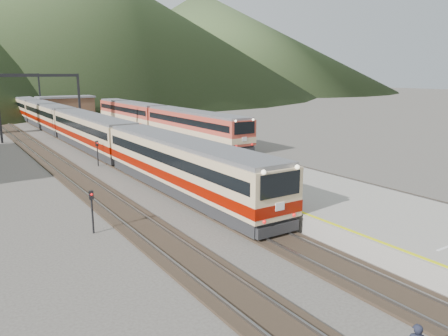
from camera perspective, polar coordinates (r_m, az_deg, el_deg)
track_main at (r=44.81m, az=-15.18°, el=1.57°), size 2.60×200.00×0.23m
track_far at (r=43.58m, az=-21.43°, el=0.84°), size 2.60×200.00×0.23m
track_second at (r=49.49m, az=-2.44°, el=2.98°), size 2.60×200.00×0.23m
platform at (r=44.94m, az=-7.61°, el=2.48°), size 8.00×100.00×1.00m
gantry_near at (r=58.02m, az=-22.92°, el=8.89°), size 9.55×0.25×8.00m
gantry_far at (r=82.71m, az=-26.18°, el=9.35°), size 9.55×0.25×8.00m
station_shed at (r=82.41m, az=-19.93°, el=7.76°), size 9.40×4.40×3.10m
hill_b at (r=237.84m, az=-23.67°, el=18.46°), size 220.00×220.00×75.00m
hill_c at (r=245.89m, az=-3.08°, el=16.27°), size 160.00×160.00×50.00m
main_train at (r=68.39m, az=-21.85°, el=6.38°), size 2.99×102.40×3.65m
second_train at (r=60.27m, az=-8.61°, el=6.41°), size 2.94×40.08×3.59m
short_signal_b at (r=40.02m, az=-16.22°, el=2.28°), size 0.27×0.24×2.27m
short_signal_c at (r=23.32m, az=-16.87°, el=-4.78°), size 0.24×0.19×2.27m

